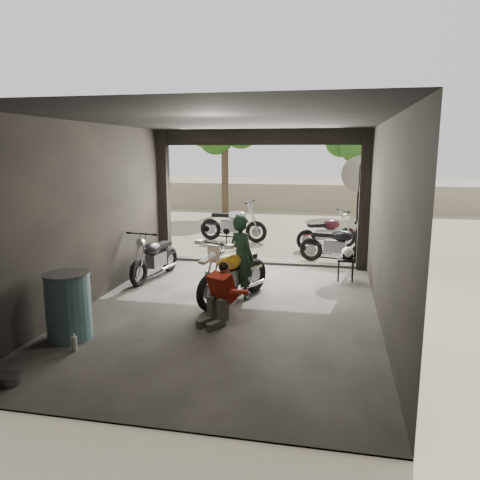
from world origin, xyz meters
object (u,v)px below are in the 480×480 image
at_px(left_bike, 155,254).
at_px(outside_bike_a, 233,221).
at_px(mechanic, 218,296).
at_px(oil_drum, 68,307).
at_px(main_bike, 234,269).
at_px(helmet, 348,253).
at_px(outside_bike_c, 337,241).
at_px(outside_bike_b, 327,230).
at_px(sign_post, 359,191).
at_px(stool, 346,262).
at_px(rider, 242,258).

relative_size(left_bike, outside_bike_a, 0.87).
height_order(mechanic, oil_drum, oil_drum).
distance_m(main_bike, helmet, 2.73).
relative_size(outside_bike_c, helmet, 5.88).
relative_size(left_bike, oil_drum, 1.62).
xyz_separation_m(left_bike, mechanic, (1.99, -2.40, -0.06)).
bearing_deg(main_bike, outside_bike_b, 97.58).
bearing_deg(oil_drum, sign_post, 52.78).
height_order(stool, helmet, helmet).
xyz_separation_m(outside_bike_b, rider, (-1.46, -4.91, 0.25)).
bearing_deg(rider, helmet, -103.12).
height_order(outside_bike_a, stool, outside_bike_a).
distance_m(outside_bike_a, outside_bike_b, 2.86).
bearing_deg(stool, main_bike, -139.25).
height_order(outside_bike_b, oil_drum, outside_bike_b).
distance_m(main_bike, outside_bike_a, 5.71).
bearing_deg(mechanic, outside_bike_c, 96.29).
height_order(outside_bike_b, outside_bike_c, outside_bike_c).
height_order(left_bike, mechanic, left_bike).
xyz_separation_m(outside_bike_a, rider, (1.35, -5.45, 0.16)).
xyz_separation_m(main_bike, mechanic, (0.02, -1.27, -0.11)).
bearing_deg(oil_drum, helmet, 44.75).
distance_m(outside_bike_a, mechanic, 6.96).
height_order(rider, helmet, rider).
bearing_deg(outside_bike_c, outside_bike_b, 20.06).
distance_m(mechanic, helmet, 3.68).
bearing_deg(outside_bike_c, main_bike, 162.10).
height_order(mechanic, sign_post, sign_post).
bearing_deg(rider, oil_drum, 84.69).
bearing_deg(mechanic, helmet, 84.19).
xyz_separation_m(outside_bike_a, stool, (3.26, -3.83, -0.22)).
xyz_separation_m(left_bike, sign_post, (4.28, 2.30, 1.23)).
bearing_deg(stool, oil_drum, -135.29).
xyz_separation_m(rider, sign_post, (2.19, 3.30, 0.99)).
xyz_separation_m(main_bike, outside_bike_a, (-1.24, 5.57, 0.03)).
bearing_deg(outside_bike_b, outside_bike_c, 161.59).
xyz_separation_m(outside_bike_b, oil_drum, (-3.55, -7.25, -0.04)).
distance_m(outside_bike_b, sign_post, 2.16).
distance_m(helmet, sign_post, 2.03).
relative_size(stool, sign_post, 0.19).
height_order(left_bike, stool, left_bike).
xyz_separation_m(outside_bike_a, sign_post, (3.55, -2.15, 1.15)).
relative_size(main_bike, outside_bike_c, 1.11).
xyz_separation_m(outside_bike_b, sign_post, (0.73, -1.62, 1.24)).
bearing_deg(outside_bike_b, outside_bike_a, 51.87).
distance_m(left_bike, outside_bike_b, 5.28).
bearing_deg(mechanic, outside_bike_a, 128.33).
bearing_deg(sign_post, oil_drum, -148.00).
xyz_separation_m(outside_bike_c, oil_drum, (-3.82, -5.54, -0.05)).
distance_m(oil_drum, sign_post, 7.19).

